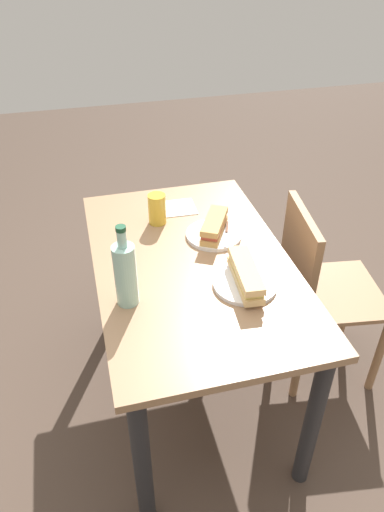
% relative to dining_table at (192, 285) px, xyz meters
% --- Properties ---
extents(ground_plane, '(8.00, 8.00, 0.00)m').
position_rel_dining_table_xyz_m(ground_plane, '(0.00, 0.00, -0.61)').
color(ground_plane, '#47382D').
extents(dining_table, '(1.16, 0.72, 0.73)m').
position_rel_dining_table_xyz_m(dining_table, '(0.00, 0.00, 0.00)').
color(dining_table, '#997251').
rests_on(dining_table, ground).
extents(chair_far, '(0.45, 0.45, 0.85)m').
position_rel_dining_table_xyz_m(chair_far, '(-0.01, 0.56, -0.13)').
color(chair_far, '#936B47').
rests_on(chair_far, ground).
extents(plate_near, '(0.22, 0.22, 0.01)m').
position_rel_dining_table_xyz_m(plate_near, '(0.19, 0.14, 0.13)').
color(plate_near, white).
rests_on(plate_near, dining_table).
extents(baguette_sandwich_near, '(0.26, 0.09, 0.07)m').
position_rel_dining_table_xyz_m(baguette_sandwich_near, '(0.19, 0.14, 0.17)').
color(baguette_sandwich_near, '#DBB77A').
rests_on(baguette_sandwich_near, plate_near).
extents(knife_near, '(0.18, 0.02, 0.01)m').
position_rel_dining_table_xyz_m(knife_near, '(0.18, 0.19, 0.14)').
color(knife_near, silver).
rests_on(knife_near, plate_near).
extents(plate_far, '(0.22, 0.22, 0.01)m').
position_rel_dining_table_xyz_m(plate_far, '(-0.13, 0.13, 0.13)').
color(plate_far, white).
rests_on(plate_far, dining_table).
extents(baguette_sandwich_far, '(0.22, 0.16, 0.07)m').
position_rel_dining_table_xyz_m(baguette_sandwich_far, '(-0.13, 0.13, 0.17)').
color(baguette_sandwich_far, tan).
rests_on(baguette_sandwich_far, plate_far).
extents(knife_far, '(0.17, 0.07, 0.01)m').
position_rel_dining_table_xyz_m(knife_far, '(-0.12, 0.17, 0.14)').
color(knife_far, silver).
rests_on(knife_far, plate_far).
extents(water_bottle, '(0.07, 0.07, 0.30)m').
position_rel_dining_table_xyz_m(water_bottle, '(0.17, -0.26, 0.24)').
color(water_bottle, '#99C6B7').
rests_on(water_bottle, dining_table).
extents(beer_glass, '(0.07, 0.07, 0.13)m').
position_rel_dining_table_xyz_m(beer_glass, '(-0.29, -0.07, 0.19)').
color(beer_glass, gold).
rests_on(beer_glass, dining_table).
extents(paper_napkin, '(0.15, 0.15, 0.00)m').
position_rel_dining_table_xyz_m(paper_napkin, '(-0.38, 0.04, 0.12)').
color(paper_napkin, white).
rests_on(paper_napkin, dining_table).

